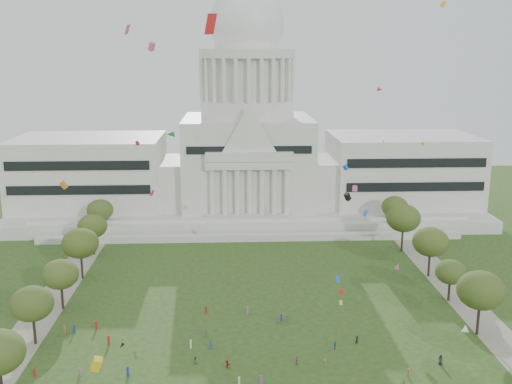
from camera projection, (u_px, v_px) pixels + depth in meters
name	position (u px, v px, depth m)	size (l,w,h in m)	color
capitol	(248.00, 152.00, 209.18)	(160.00, 64.50, 91.30)	silver
path_left	(40.00, 316.00, 130.97)	(8.00, 160.00, 0.04)	gray
path_right	(471.00, 308.00, 135.02)	(8.00, 160.00, 0.04)	gray
row_tree_l_2	(32.00, 304.00, 116.81)	(8.42, 8.42, 11.97)	black
row_tree_r_2	(481.00, 290.00, 120.43)	(9.55, 9.55, 13.58)	black
row_tree_l_3	(60.00, 274.00, 133.07)	(8.12, 8.12, 11.55)	black
row_tree_r_3	(451.00, 272.00, 137.61)	(7.01, 7.01, 9.98)	black
row_tree_l_4	(80.00, 243.00, 150.79)	(9.29, 9.29, 13.21)	black
row_tree_r_4	(431.00, 242.00, 152.25)	(9.19, 9.19, 13.06)	black
row_tree_l_5	(92.00, 226.00, 169.05)	(8.33, 8.33, 11.85)	black
row_tree_r_5	(403.00, 218.00, 171.64)	(9.82, 9.82, 13.96)	black
row_tree_l_6	(100.00, 210.00, 186.64)	(8.19, 8.19, 11.64)	black
row_tree_r_6	(395.00, 207.00, 189.52)	(8.42, 8.42, 11.97)	black
person_0	(441.00, 360.00, 110.68)	(0.94, 0.61, 1.93)	#26262B
person_2	(357.00, 340.00, 118.59)	(0.78, 0.48, 1.60)	#26262B
person_3	(324.00, 363.00, 109.71)	(1.07, 0.55, 1.65)	olive
person_4	(297.00, 360.00, 110.60)	(1.00, 0.54, 1.70)	#994C8C
person_5	(227.00, 364.00, 109.50)	(1.50, 0.59, 1.62)	#B21E1E
person_8	(195.00, 360.00, 110.84)	(0.73, 0.45, 1.51)	#33723F
person_9	(404.00, 384.00, 102.86)	(1.02, 0.52, 1.57)	#4C4C51
person_10	(335.00, 345.00, 116.40)	(0.91, 0.50, 1.55)	navy
distant_crowd	(186.00, 347.00, 115.76)	(66.98, 40.16, 1.94)	#B21E1E
kite_swarm	(263.00, 213.00, 104.61)	(93.20, 99.94, 64.39)	yellow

